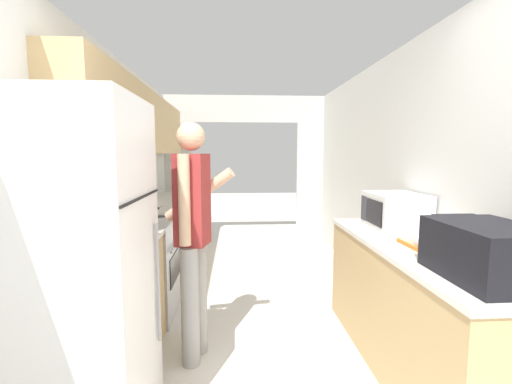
# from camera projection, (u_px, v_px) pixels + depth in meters

# --- Properties ---
(wall_left) EXTENTS (0.38, 7.22, 2.50)m
(wall_left) POSITION_uv_depth(u_px,v_px,m) (113.00, 155.00, 3.23)
(wall_left) COLOR silver
(wall_left) RESTS_ON ground_plane
(wall_right) EXTENTS (0.06, 7.22, 2.50)m
(wall_right) POSITION_uv_depth(u_px,v_px,m) (413.00, 184.00, 3.02)
(wall_right) COLOR silver
(wall_right) RESTS_ON ground_plane
(wall_far_with_doorway) EXTENTS (3.14, 0.06, 2.50)m
(wall_far_with_doorway) POSITION_uv_depth(u_px,v_px,m) (245.00, 157.00, 5.93)
(wall_far_with_doorway) COLOR silver
(wall_far_with_doorway) RESTS_ON ground_plane
(counter_left) EXTENTS (0.62, 3.59, 0.90)m
(counter_left) POSITION_uv_depth(u_px,v_px,m) (161.00, 242.00, 4.14)
(counter_left) COLOR tan
(counter_left) RESTS_ON ground_plane
(counter_right) EXTENTS (0.62, 1.92, 0.90)m
(counter_right) POSITION_uv_depth(u_px,v_px,m) (414.00, 308.00, 2.38)
(counter_right) COLOR tan
(counter_right) RESTS_ON ground_plane
(refrigerator) EXTENTS (0.75, 0.71, 1.80)m
(refrigerator) POSITION_uv_depth(u_px,v_px,m) (73.00, 274.00, 1.76)
(refrigerator) COLOR white
(refrigerator) RESTS_ON ground_plane
(range_oven) EXTENTS (0.66, 0.79, 1.04)m
(range_oven) POSITION_uv_depth(u_px,v_px,m) (142.00, 266.00, 3.24)
(range_oven) COLOR #B7B7BC
(range_oven) RESTS_ON ground_plane
(person) EXTENTS (0.55, 0.44, 1.73)m
(person) POSITION_uv_depth(u_px,v_px,m) (193.00, 234.00, 2.46)
(person) COLOR #9E9E9E
(person) RESTS_ON ground_plane
(suitcase) EXTENTS (0.41, 0.56, 0.28)m
(suitcase) POSITION_uv_depth(u_px,v_px,m) (488.00, 252.00, 1.69)
(suitcase) COLOR black
(suitcase) RESTS_ON counter_right
(microwave) EXTENTS (0.40, 0.50, 0.29)m
(microwave) POSITION_uv_depth(u_px,v_px,m) (395.00, 211.00, 2.83)
(microwave) COLOR white
(microwave) RESTS_ON counter_right
(book_stack) EXTENTS (0.23, 0.30, 0.08)m
(book_stack) POSITION_uv_depth(u_px,v_px,m) (424.00, 242.00, 2.27)
(book_stack) COLOR #C67028
(book_stack) RESTS_ON counter_right
(knife) EXTENTS (0.09, 0.32, 0.02)m
(knife) POSITION_uv_depth(u_px,v_px,m) (157.00, 208.00, 3.85)
(knife) COLOR #B7B7BC
(knife) RESTS_ON counter_left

